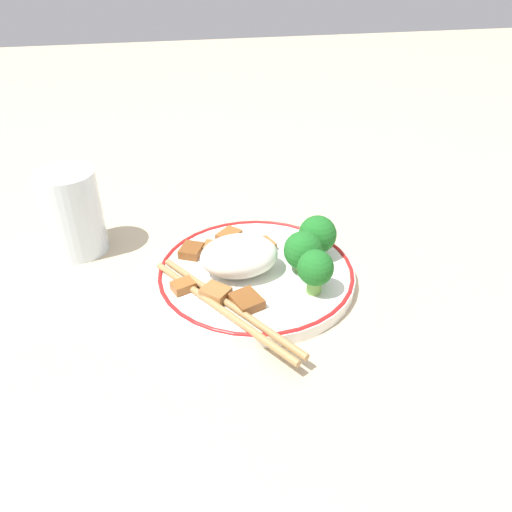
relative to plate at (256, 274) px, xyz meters
The scene contains 16 objects.
ground_plane 0.01m from the plate, ahead, with size 3.00×3.00×0.00m, color #C6B28E.
plate is the anchor object (origin of this frame).
rice_mound 0.03m from the plate, ahead, with size 0.09×0.07×0.05m.
broccoli_back_left 0.09m from the plate, 135.45° to the left, with size 0.04×0.04×0.05m.
broccoli_back_center 0.06m from the plate, 166.95° to the left, with size 0.05×0.05×0.05m.
broccoli_back_right 0.09m from the plate, 168.21° to the right, with size 0.05×0.05×0.05m.
meat_near_front 0.07m from the plate, 69.67° to the left, with size 0.04×0.04×0.01m.
meat_near_left 0.07m from the plate, 38.89° to the left, with size 0.04×0.04×0.01m.
meat_near_right 0.05m from the plate, 108.87° to the right, with size 0.04×0.04×0.01m.
meat_near_back 0.09m from the plate, 14.01° to the left, with size 0.03×0.03×0.01m.
meat_on_rice_edge 0.09m from the plate, 34.27° to the right, with size 0.04×0.04×0.01m.
meat_mid_left 0.04m from the plate, 46.52° to the right, with size 0.03×0.03×0.01m.
meat_mid_right 0.07m from the plate, 51.75° to the right, with size 0.03×0.03×0.01m.
meat_far_scatter 0.08m from the plate, 75.05° to the right, with size 0.04×0.04×0.01m.
chopsticks 0.08m from the plate, 53.76° to the left, with size 0.14×0.20×0.01m.
drinking_glass 0.25m from the plate, 27.67° to the right, with size 0.07×0.07×0.11m.
Camera 1 is at (0.10, 0.47, 0.36)m, focal length 35.00 mm.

